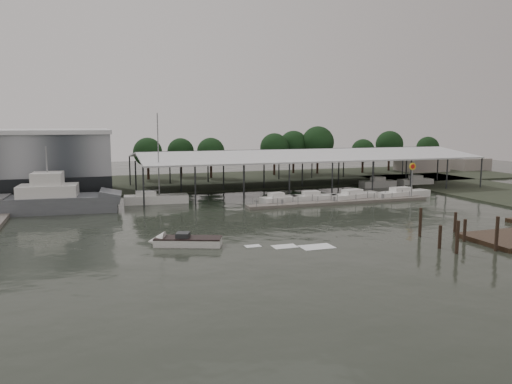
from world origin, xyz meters
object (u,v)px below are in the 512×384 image
object	(u,v)px
grey_trawler	(57,200)
speedboat_underway	(182,241)
shell_fuel_sign	(412,174)
white_sailboat	(155,199)

from	to	relation	value
grey_trawler	speedboat_underway	distance (m)	26.05
shell_fuel_sign	grey_trawler	distance (m)	50.53
grey_trawler	white_sailboat	distance (m)	13.29
shell_fuel_sign	speedboat_underway	size ratio (longest dim) A/B	0.32
grey_trawler	speedboat_underway	size ratio (longest dim) A/B	0.94
white_sailboat	speedboat_underway	distance (m)	25.87
speedboat_underway	grey_trawler	bearing A→B (deg)	-40.85
speedboat_underway	shell_fuel_sign	bearing A→B (deg)	-134.32
shell_fuel_sign	white_sailboat	bearing A→B (deg)	166.89
shell_fuel_sign	grey_trawler	world-z (taller)	grey_trawler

